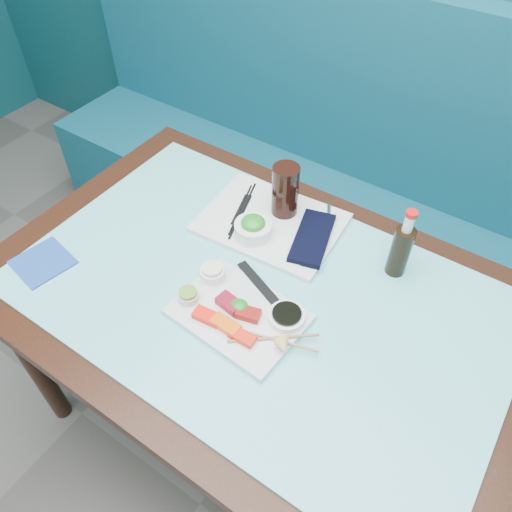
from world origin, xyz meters
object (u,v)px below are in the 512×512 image
Objects in this scene: booth_bench at (374,217)px; blue_napkin at (43,262)px; sashimi_plate at (238,315)px; serving_tray at (271,223)px; seaweed_bowl at (253,229)px; cola_glass at (285,191)px; cola_bottle_body at (400,251)px; dining_table at (259,314)px.

blue_napkin is (-0.53, -1.08, 0.39)m from booth_bench.
serving_tray is (-0.11, 0.32, -0.00)m from sashimi_plate.
blue_napkin is at bearing -136.49° from seaweed_bowl.
cola_glass is 1.07× the size of cola_bottle_body.
serving_tray is at bearing -174.31° from cola_bottle_body.
serving_tray is 3.74× the size of seaweed_bowl.
booth_bench is 19.12× the size of cola_glass.
cola_glass reaches higher than serving_tray.
booth_bench is at bearing 79.86° from cola_glass.
cola_bottle_body is at bearing -66.24° from booth_bench.
seaweed_bowl is at bearing 128.65° from dining_table.
blue_napkin is at bearing -155.64° from dining_table.
cola_bottle_body reaches higher than dining_table.
serving_tray is at bearing 116.05° from dining_table.
cola_bottle_body reaches higher than seaweed_bowl.
seaweed_bowl reaches higher than dining_table.
cola_bottle_body reaches higher than sashimi_plate.
dining_table is 3.62× the size of serving_tray.
sashimi_plate is at bearing -74.87° from serving_tray.
sashimi_plate is at bearing 15.76° from blue_napkin.
seaweed_bowl is (-0.01, -0.07, 0.03)m from serving_tray.
cola_glass is at bearing 50.34° from blue_napkin.
booth_bench is 0.89m from dining_table.
blue_napkin is (-0.41, -0.39, -0.03)m from seaweed_bowl.
cola_bottle_body is (0.37, 0.11, 0.04)m from seaweed_bowl.
blue_napkin is (-0.43, -0.52, -0.09)m from cola_glass.
booth_bench is 0.74m from serving_tray.
seaweed_bowl is 0.76× the size of blue_napkin.
dining_table is at bearing -70.34° from cola_glass.
booth_bench reaches higher than cola_glass.
cola_bottle_body is at bearing 32.57° from blue_napkin.
cola_glass is (-0.10, 0.37, 0.09)m from sashimi_plate.
booth_bench is at bearing 93.94° from sashimi_plate.
cola_glass is 1.15× the size of blue_napkin.
booth_bench reaches higher than seaweed_bowl.
cola_bottle_body is (0.25, -0.58, 0.46)m from booth_bench.
dining_table is at bearing -90.00° from booth_bench.
cola_bottle_body is at bearing 58.14° from sashimi_plate.
booth_bench reaches higher than serving_tray.
cola_bottle_body reaches higher than blue_napkin.
serving_tray is at bearing 82.41° from seaweed_bowl.
serving_tray is (-0.11, -0.61, 0.39)m from booth_bench.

